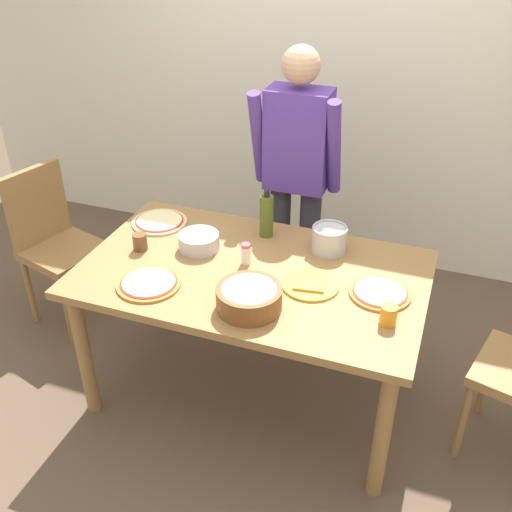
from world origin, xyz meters
TOP-DOWN VIEW (x-y plane):
  - ground at (0.00, 0.00)m, footprint 8.00×8.00m
  - wall_back at (0.00, 1.60)m, footprint 5.60×0.10m
  - dining_table at (0.00, 0.00)m, footprint 1.60×0.96m
  - person_cook at (-0.02, 0.76)m, footprint 0.49×0.25m
  - chair_wooden_left at (-1.32, 0.23)m, footprint 0.49×0.49m
  - pizza_raw_on_board at (-0.62, 0.26)m, footprint 0.29×0.29m
  - pizza_cooked_on_tray at (-0.39, -0.27)m, footprint 0.29×0.29m
  - pizza_second_cooked at (0.59, 0.01)m, footprint 0.27×0.27m
  - plate_with_slice at (0.29, -0.03)m, footprint 0.26×0.26m
  - popcorn_bowl at (0.09, -0.27)m, footprint 0.28×0.28m
  - mixing_bowl_steel at (-0.32, 0.10)m, footprint 0.20×0.20m
  - olive_oil_bottle at (-0.05, 0.33)m, footprint 0.07×0.07m
  - steel_pot at (0.29, 0.30)m, footprint 0.17×0.17m
  - cup_orange at (0.66, -0.18)m, footprint 0.07×0.07m
  - cup_small_brown at (-0.58, -0.01)m, footprint 0.07×0.07m
  - salt_shaker at (-0.05, 0.05)m, footprint 0.04×0.04m

SIDE VIEW (x-z plane):
  - ground at x=0.00m, z-range 0.00..0.00m
  - chair_wooden_left at x=-1.32m, z-range 0.07..1.02m
  - dining_table at x=0.00m, z-range 0.29..1.05m
  - plate_with_slice at x=0.29m, z-range 0.76..0.78m
  - pizza_raw_on_board at x=-0.62m, z-range 0.76..0.78m
  - pizza_second_cooked at x=0.59m, z-range 0.76..0.78m
  - pizza_cooked_on_tray at x=-0.39m, z-range 0.76..0.78m
  - mixing_bowl_steel at x=-0.32m, z-range 0.76..0.84m
  - cup_orange at x=0.66m, z-range 0.76..0.84m
  - cup_small_brown at x=-0.58m, z-range 0.76..0.84m
  - salt_shaker at x=-0.05m, z-range 0.76..0.87m
  - popcorn_bowl at x=0.09m, z-range 0.76..0.88m
  - steel_pot at x=0.29m, z-range 0.76..0.89m
  - olive_oil_bottle at x=-0.05m, z-range 0.75..1.00m
  - person_cook at x=-0.02m, z-range 0.13..1.75m
  - wall_back at x=0.00m, z-range 0.00..2.60m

